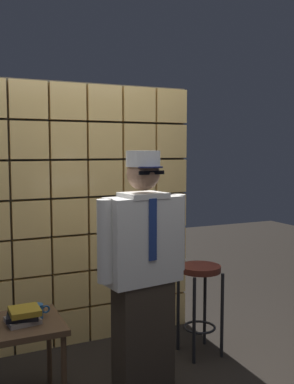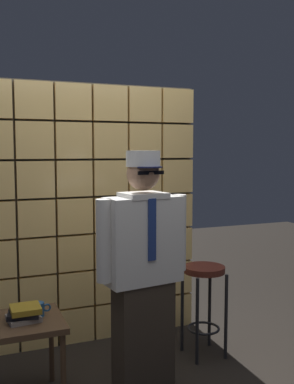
{
  "view_description": "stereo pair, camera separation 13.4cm",
  "coord_description": "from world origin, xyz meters",
  "px_view_note": "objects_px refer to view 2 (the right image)",
  "views": [
    {
      "loc": [
        -1.13,
        -2.4,
        1.7
      ],
      "look_at": [
        0.08,
        0.26,
        1.43
      ],
      "focal_mm": 41.66,
      "sensor_mm": 36.0,
      "label": 1
    },
    {
      "loc": [
        -1.01,
        -2.45,
        1.7
      ],
      "look_at": [
        0.08,
        0.26,
        1.43
      ],
      "focal_mm": 41.66,
      "sensor_mm": 36.0,
      "label": 2
    }
  ],
  "objects_px": {
    "side_table": "(23,331)",
    "coffee_mug": "(39,309)",
    "standing_person": "(143,272)",
    "bar_stool": "(204,289)",
    "book_stack": "(24,314)"
  },
  "relations": [
    {
      "from": "side_table",
      "to": "coffee_mug",
      "type": "bearing_deg",
      "value": 13.61
    },
    {
      "from": "standing_person",
      "to": "bar_stool",
      "type": "xyz_separation_m",
      "value": [
        0.7,
        0.42,
        -0.33
      ]
    },
    {
      "from": "standing_person",
      "to": "bar_stool",
      "type": "distance_m",
      "value": 0.88
    },
    {
      "from": "side_table",
      "to": "coffee_mug",
      "type": "height_order",
      "value": "coffee_mug"
    },
    {
      "from": "bar_stool",
      "to": "coffee_mug",
      "type": "bearing_deg",
      "value": -173.69
    },
    {
      "from": "bar_stool",
      "to": "side_table",
      "type": "distance_m",
      "value": 1.48
    },
    {
      "from": "side_table",
      "to": "coffee_mug",
      "type": "relative_size",
      "value": 4.58
    },
    {
      "from": "standing_person",
      "to": "side_table",
      "type": "bearing_deg",
      "value": 154.25
    },
    {
      "from": "standing_person",
      "to": "coffee_mug",
      "type": "xyz_separation_m",
      "value": [
        -0.66,
        0.27,
        -0.26
      ]
    },
    {
      "from": "standing_person",
      "to": "bar_stool",
      "type": "bearing_deg",
      "value": 23.04
    },
    {
      "from": "standing_person",
      "to": "book_stack",
      "type": "xyz_separation_m",
      "value": [
        -0.76,
        0.22,
        -0.26
      ]
    },
    {
      "from": "book_stack",
      "to": "coffee_mug",
      "type": "distance_m",
      "value": 0.11
    },
    {
      "from": "coffee_mug",
      "to": "side_table",
      "type": "bearing_deg",
      "value": -166.39
    },
    {
      "from": "coffee_mug",
      "to": "book_stack",
      "type": "bearing_deg",
      "value": -154.36
    },
    {
      "from": "book_stack",
      "to": "side_table",
      "type": "bearing_deg",
      "value": 107.5
    }
  ]
}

